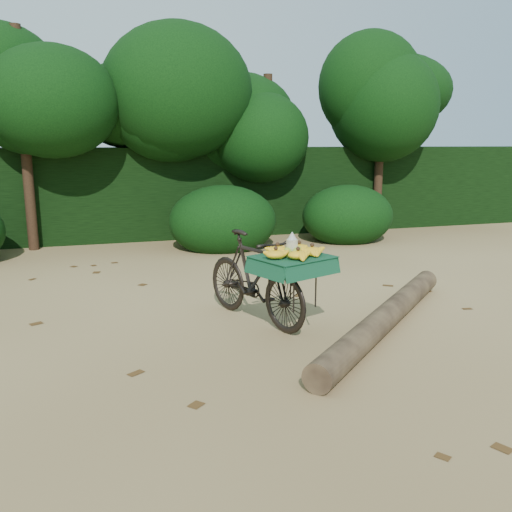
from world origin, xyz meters
name	(u,v)px	position (x,y,z in m)	size (l,w,h in m)	color
ground	(182,335)	(0.00, 0.00, 0.00)	(80.00, 80.00, 0.00)	tan
vendor_bicycle	(256,277)	(0.84, 0.18, 0.50)	(1.15, 1.79, 0.98)	black
fallen_log	(386,317)	(2.07, -0.45, 0.13)	(0.26, 0.26, 3.54)	brown
hedge_backdrop	(129,192)	(0.00, 6.30, 0.90)	(26.00, 1.80, 1.80)	black
tree_row	(93,137)	(-0.65, 5.50, 2.00)	(14.50, 2.00, 4.00)	black
bush_clumps	(168,227)	(0.50, 4.30, 0.45)	(8.80, 1.70, 0.90)	black
leaf_litter	(172,315)	(0.00, 0.65, 0.01)	(7.00, 7.30, 0.01)	#482E13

